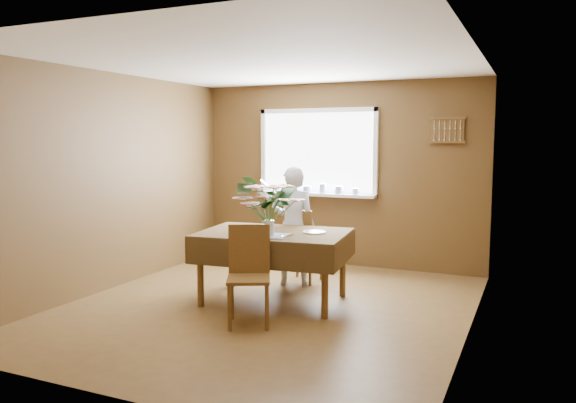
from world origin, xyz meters
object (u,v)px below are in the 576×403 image
at_px(dining_table, 274,240).
at_px(seated_woman, 293,226).
at_px(chair_far, 301,243).
at_px(flower_bouquet, 268,201).
at_px(chair_near, 249,270).

xyz_separation_m(dining_table, seated_woman, (-0.08, 0.71, 0.05)).
bearing_deg(seated_woman, chair_far, -122.65).
height_order(seated_woman, flower_bouquet, seated_woman).
bearing_deg(chair_near, dining_table, 71.06).
xyz_separation_m(dining_table, flower_bouquet, (0.05, -0.24, 0.45)).
xyz_separation_m(dining_table, chair_far, (-0.04, 0.84, -0.17)).
height_order(chair_near, seated_woman, seated_woman).
bearing_deg(chair_far, chair_near, 97.39).
height_order(dining_table, chair_near, chair_near).
relative_size(chair_far, seated_woman, 0.63).
distance_m(chair_near, seated_woman, 1.46).
bearing_deg(flower_bouquet, seated_woman, 98.04).
bearing_deg(flower_bouquet, chair_near, -85.96).
height_order(dining_table, seated_woman, seated_woman).
relative_size(seated_woman, flower_bouquet, 2.24).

